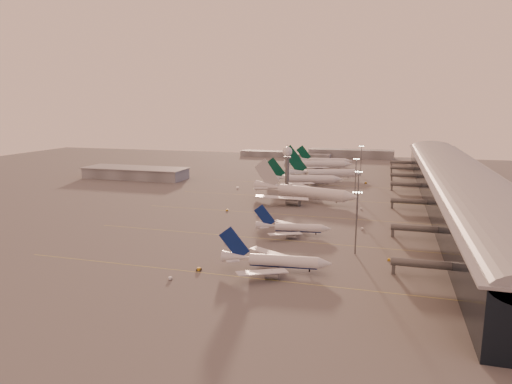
# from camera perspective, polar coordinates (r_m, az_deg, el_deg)

# --- Properties ---
(ground) EXTENTS (700.00, 700.00, 0.00)m
(ground) POSITION_cam_1_polar(r_m,az_deg,el_deg) (193.08, -5.26, -6.18)
(ground) COLOR #575454
(ground) RESTS_ON ground
(taxiway_markings) EXTENTS (180.00, 185.25, 0.02)m
(taxiway_markings) POSITION_cam_1_polar(r_m,az_deg,el_deg) (237.63, 6.48, -2.95)
(taxiway_markings) COLOR #D0C849
(taxiway_markings) RESTS_ON ground
(terminal) EXTENTS (57.00, 362.00, 23.04)m
(terminal) POSITION_cam_1_polar(r_m,az_deg,el_deg) (288.27, 23.87, 0.75)
(terminal) COLOR black
(terminal) RESTS_ON ground
(hangar) EXTENTS (82.00, 27.00, 8.50)m
(hangar) POSITION_cam_1_polar(r_m,az_deg,el_deg) (367.71, -14.82, 2.33)
(hangar) COLOR slate
(hangar) RESTS_ON ground
(radar_tower) EXTENTS (6.40, 6.40, 31.10)m
(radar_tower) POSITION_cam_1_polar(r_m,az_deg,el_deg) (300.53, 3.93, 4.04)
(radar_tower) COLOR #54575C
(radar_tower) RESTS_ON ground
(mast_a) EXTENTS (3.60, 0.56, 25.00)m
(mast_a) POSITION_cam_1_polar(r_m,az_deg,el_deg) (177.19, 12.44, -3.34)
(mast_a) COLOR #54575C
(mast_a) RESTS_ON ground
(mast_b) EXTENTS (3.60, 0.56, 25.00)m
(mast_b) POSITION_cam_1_polar(r_m,az_deg,el_deg) (231.04, 12.63, -0.06)
(mast_b) COLOR #54575C
(mast_b) RESTS_ON ground
(mast_c) EXTENTS (3.60, 0.56, 25.00)m
(mast_c) POSITION_cam_1_polar(r_m,az_deg,el_deg) (285.48, 12.34, 2.00)
(mast_c) COLOR #54575C
(mast_c) RESTS_ON ground
(mast_d) EXTENTS (3.60, 0.56, 25.00)m
(mast_d) POSITION_cam_1_polar(r_m,az_deg,el_deg) (374.68, 13.00, 4.02)
(mast_d) COLOR #54575C
(mast_d) RESTS_ON ground
(distant_horizon) EXTENTS (165.00, 37.50, 9.00)m
(distant_horizon) POSITION_cam_1_polar(r_m,az_deg,el_deg) (503.87, 8.62, 4.73)
(distant_horizon) COLOR slate
(distant_horizon) RESTS_ON ground
(narrowbody_near) EXTENTS (38.95, 30.96, 15.23)m
(narrowbody_near) POSITION_cam_1_polar(r_m,az_deg,el_deg) (158.43, 2.47, -8.82)
(narrowbody_near) COLOR silver
(narrowbody_near) RESTS_ON ground
(narrowbody_mid) EXTENTS (33.89, 26.89, 13.27)m
(narrowbody_mid) POSITION_cam_1_polar(r_m,az_deg,el_deg) (202.00, 4.63, -4.61)
(narrowbody_mid) COLOR silver
(narrowbody_mid) RESTS_ON ground
(widebody_white) EXTENTS (66.39, 52.48, 23.93)m
(widebody_white) POSITION_cam_1_polar(r_m,az_deg,el_deg) (271.37, 6.10, -0.32)
(widebody_white) COLOR silver
(widebody_white) RESTS_ON ground
(greentail_a) EXTENTS (54.43, 43.56, 19.95)m
(greentail_a) POSITION_cam_1_polar(r_m,az_deg,el_deg) (324.95, 6.05, 1.41)
(greentail_a) COLOR silver
(greentail_a) RESTS_ON ground
(greentail_b) EXTENTS (57.00, 45.25, 21.56)m
(greentail_b) POSITION_cam_1_polar(r_m,az_deg,el_deg) (352.85, 8.71, 2.14)
(greentail_b) COLOR silver
(greentail_b) RESTS_ON ground
(greentail_c) EXTENTS (59.69, 47.60, 22.15)m
(greentail_c) POSITION_cam_1_polar(r_m,az_deg,el_deg) (404.73, 7.77, 3.28)
(greentail_c) COLOR silver
(greentail_c) RESTS_ON ground
(greentail_d) EXTENTS (52.29, 42.00, 19.03)m
(greentail_d) POSITION_cam_1_polar(r_m,az_deg,el_deg) (435.67, 8.56, 3.72)
(greentail_d) COLOR silver
(greentail_d) RESTS_ON ground
(gsv_truck_a) EXTENTS (5.43, 3.72, 2.07)m
(gsv_truck_a) POSITION_cam_1_polar(r_m,az_deg,el_deg) (154.14, -10.53, -10.37)
(gsv_truck_a) COLOR silver
(gsv_truck_a) RESTS_ON ground
(gsv_tug_near) EXTENTS (2.43, 3.82, 1.05)m
(gsv_tug_near) POSITION_cam_1_polar(r_m,az_deg,el_deg) (160.67, -7.15, -9.57)
(gsv_tug_near) COLOR gold
(gsv_tug_near) RESTS_ON ground
(gsv_catering_a) EXTENTS (4.53, 2.22, 3.69)m
(gsv_catering_a) POSITION_cam_1_polar(r_m,az_deg,el_deg) (175.49, 16.36, -7.71)
(gsv_catering_a) COLOR gold
(gsv_catering_a) RESTS_ON ground
(gsv_tug_mid) EXTENTS (4.37, 3.37, 1.10)m
(gsv_tug_mid) POSITION_cam_1_polar(r_m,az_deg,el_deg) (192.62, -3.59, -6.02)
(gsv_tug_mid) COLOR silver
(gsv_tug_mid) RESTS_ON ground
(gsv_truck_b) EXTENTS (5.54, 2.27, 2.20)m
(gsv_truck_b) POSITION_cam_1_polar(r_m,az_deg,el_deg) (214.63, 13.26, -4.37)
(gsv_truck_b) COLOR silver
(gsv_truck_b) RESTS_ON ground
(gsv_truck_c) EXTENTS (4.91, 4.67, 2.02)m
(gsv_truck_c) POSITION_cam_1_polar(r_m,az_deg,el_deg) (246.65, -3.57, -2.15)
(gsv_truck_c) COLOR gold
(gsv_truck_c) RESTS_ON ground
(gsv_catering_b) EXTENTS (4.85, 2.64, 3.81)m
(gsv_catering_b) POSITION_cam_1_polar(r_m,az_deg,el_deg) (255.57, 13.03, -1.75)
(gsv_catering_b) COLOR silver
(gsv_catering_b) RESTS_ON ground
(gsv_tug_far) EXTENTS (3.55, 4.14, 1.02)m
(gsv_tug_far) POSITION_cam_1_polar(r_m,az_deg,el_deg) (282.29, 5.78, -0.63)
(gsv_tug_far) COLOR silver
(gsv_tug_far) RESTS_ON ground
(gsv_truck_d) EXTENTS (2.81, 6.08, 2.37)m
(gsv_truck_d) POSITION_cam_1_polar(r_m,az_deg,el_deg) (312.05, -2.31, 0.64)
(gsv_truck_d) COLOR silver
(gsv_truck_d) RESTS_ON ground
(gsv_tug_hangar) EXTENTS (3.87, 2.43, 1.08)m
(gsv_tug_hangar) POSITION_cam_1_polar(r_m,az_deg,el_deg) (341.02, 13.55, 1.11)
(gsv_tug_hangar) COLOR gold
(gsv_tug_hangar) RESTS_ON ground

